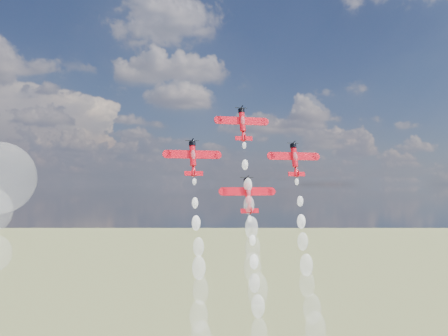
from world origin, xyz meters
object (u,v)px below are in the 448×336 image
at_px(plane_lead, 242,123).
at_px(plane_left, 193,157).
at_px(plane_slot, 248,194).
at_px(plane_right, 295,159).

distance_m(plane_lead, plane_left, 17.83).
xyz_separation_m(plane_left, plane_slot, (14.61, -2.60, -9.89)).
bearing_deg(plane_lead, plane_right, -10.08).
bearing_deg(plane_slot, plane_left, 169.92).
height_order(plane_left, plane_right, same).
bearing_deg(plane_left, plane_slot, -10.08).
bearing_deg(plane_slot, plane_right, 10.08).
xyz_separation_m(plane_left, plane_right, (29.22, 0.00, 0.00)).
distance_m(plane_right, plane_slot, 17.83).
relative_size(plane_left, plane_slot, 1.00).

